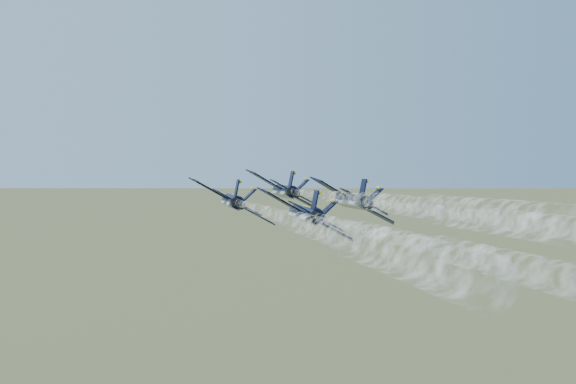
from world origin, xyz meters
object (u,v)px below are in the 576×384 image
object	(u,v)px
jet_left	(232,201)
jet_slot	(305,214)
jet_lead	(284,191)
jet_right	(352,200)

from	to	relation	value
jet_left	jet_slot	size ratio (longest dim) A/B	1.00
jet_lead	jet_left	xyz separation A→B (m)	(-11.03, -9.40, 0.00)
jet_left	jet_slot	world-z (taller)	same
jet_slot	jet_right	bearing A→B (deg)	54.13
jet_left	jet_lead	bearing A→B (deg)	51.14
jet_left	jet_right	bearing A→B (deg)	-5.86
jet_lead	jet_left	distance (m)	14.49
jet_lead	jet_left	bearing A→B (deg)	-128.86
jet_lead	jet_right	size ratio (longest dim) A/B	1.00
jet_right	jet_slot	xyz separation A→B (m)	(-10.91, -10.33, 0.00)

